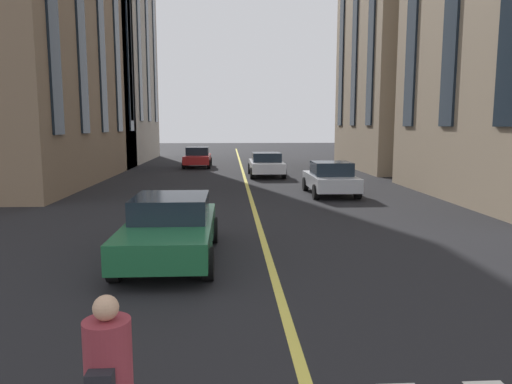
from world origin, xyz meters
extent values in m
cube|color=#D8C64C|center=(20.00, 0.00, 0.00)|extent=(80.00, 0.16, 0.01)
cube|color=#1E6038|center=(9.84, 2.13, 0.59)|extent=(4.40, 1.80, 0.55)
cube|color=#19232D|center=(10.06, 2.13, 1.12)|extent=(1.85, 1.58, 0.50)
cylinder|color=black|center=(8.39, 1.27, 0.32)|extent=(0.64, 0.22, 0.64)
cylinder|color=black|center=(8.39, 2.99, 0.32)|extent=(0.64, 0.22, 0.64)
cylinder|color=black|center=(11.29, 1.27, 0.32)|extent=(0.64, 0.22, 0.64)
cylinder|color=black|center=(11.29, 2.99, 0.32)|extent=(0.64, 0.22, 0.64)
cube|color=#B7BABF|center=(19.39, -3.39, 0.57)|extent=(3.90, 1.75, 0.55)
cube|color=#19232D|center=(19.20, -3.39, 1.12)|extent=(1.64, 1.54, 0.55)
cylinder|color=black|center=(20.68, -2.55, 0.30)|extent=(0.60, 0.21, 0.60)
cylinder|color=black|center=(20.68, -4.23, 0.30)|extent=(0.60, 0.21, 0.60)
cylinder|color=black|center=(18.10, -2.55, 0.30)|extent=(0.60, 0.21, 0.60)
cylinder|color=black|center=(18.10, -4.23, 0.30)|extent=(0.60, 0.21, 0.60)
cube|color=silver|center=(26.94, -1.26, 0.59)|extent=(4.40, 1.80, 0.55)
cube|color=#19232D|center=(26.72, -1.26, 1.12)|extent=(1.85, 1.58, 0.50)
cylinder|color=black|center=(28.39, -0.39, 0.32)|extent=(0.64, 0.22, 0.64)
cylinder|color=black|center=(28.39, -2.12, 0.32)|extent=(0.64, 0.22, 0.64)
cylinder|color=black|center=(25.49, -0.39, 0.32)|extent=(0.64, 0.22, 0.64)
cylinder|color=black|center=(25.49, -2.12, 0.32)|extent=(0.64, 0.22, 0.64)
cube|color=#B21E1E|center=(33.14, 3.07, 0.57)|extent=(3.90, 1.75, 0.55)
cube|color=#19232D|center=(33.33, 3.07, 1.12)|extent=(1.64, 1.54, 0.55)
cylinder|color=black|center=(31.85, 2.23, 0.30)|extent=(0.60, 0.21, 0.60)
cylinder|color=black|center=(31.85, 3.91, 0.30)|extent=(0.60, 0.21, 0.60)
cylinder|color=black|center=(34.42, 2.23, 0.30)|extent=(0.60, 0.21, 0.60)
cylinder|color=black|center=(34.42, 3.91, 0.30)|extent=(0.60, 0.21, 0.60)
cylinder|color=maroon|center=(3.31, 1.82, 1.06)|extent=(0.38, 0.38, 0.63)
sphere|color=tan|center=(3.31, 1.82, 1.47)|extent=(0.20, 0.20, 0.20)
cube|color=#19232D|center=(29.23, 7.45, 9.44)|extent=(1.10, 0.10, 13.79)
cube|color=#19232D|center=(32.75, 7.45, 9.44)|extent=(1.10, 0.10, 13.79)
cube|color=gray|center=(31.64, -12.28, 10.37)|extent=(11.16, 9.56, 20.73)
cube|color=#19232D|center=(31.64, -7.45, 10.78)|extent=(1.10, 0.10, 15.76)
cube|color=#19232D|center=(35.36, -7.45, 10.78)|extent=(1.10, 0.10, 15.76)
cube|color=#A89E8E|center=(38.39, 12.64, 11.56)|extent=(14.84, 10.28, 23.13)
cube|color=#19232D|center=(36.54, 7.45, 12.03)|extent=(1.10, 0.10, 17.58)
cube|color=#19232D|center=(40.25, 7.45, 12.03)|extent=(1.10, 0.10, 17.58)
cube|color=#19232D|center=(43.96, 7.45, 12.03)|extent=(1.10, 0.10, 17.58)
camera|label=1|loc=(-0.32, 0.84, 2.89)|focal=33.45mm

